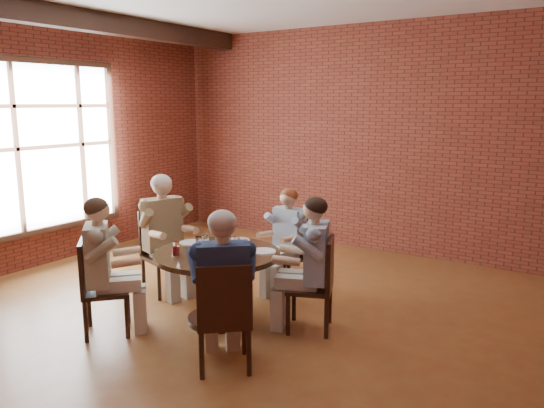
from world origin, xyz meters
The scene contains 29 objects.
floor centered at (0.00, 0.00, 0.00)m, with size 7.00×7.00×0.00m, color brown.
wall_back centered at (0.00, 3.50, 1.70)m, with size 7.00×7.00×0.00m, color brown.
wall_left centered at (-3.25, 0.00, 1.70)m, with size 7.00×7.00×0.00m, color brown.
ceiling_beam centered at (-2.45, 0.00, 3.27)m, with size 0.22×6.90×0.26m, color black.
window centered at (-3.18, 0.40, 1.65)m, with size 0.10×2.16×2.36m.
dining_table centered at (0.08, 0.00, 0.53)m, with size 1.28×1.28×0.75m.
chair_a centered at (1.04, 0.39, 0.51)m, with size 0.56×0.56×0.95m.
diner_a centered at (0.96, 0.36, 0.67)m, with size 0.54×0.66×1.35m, color #36598E, non-canonical shape.
chair_b centered at (0.23, 1.19, 0.49)m, with size 0.43×0.43×0.90m.
diner_b centered at (0.22, 1.11, 0.63)m, with size 0.48×0.59×1.26m, color #8D9EB3, non-canonical shape.
chair_c centered at (-1.09, 0.38, 0.53)m, with size 0.59×0.59×0.98m.
diner_c centered at (-1.00, 0.35, 0.71)m, with size 0.58×0.71×1.42m, color brown, non-canonical shape.
chair_d centered at (-0.73, -0.87, 0.51)m, with size 0.62×0.62×0.95m.
diner_d centered at (-0.67, -0.81, 0.68)m, with size 0.54×0.67×1.36m, color #BD9E94, non-canonical shape.
chair_e centered at (0.78, -0.79, 0.52)m, with size 0.64×0.64×0.96m.
diner_e centered at (0.72, -0.72, 0.69)m, with size 0.56×0.69×1.38m, color #192748, non-canonical shape.
plate_a centered at (0.47, 0.25, 0.76)m, with size 0.26×0.26×0.01m, color white.
plate_b centered at (-0.01, 0.46, 0.76)m, with size 0.26×0.26×0.01m, color white.
plate_c centered at (-0.37, 0.11, 0.76)m, with size 0.26×0.26×0.01m, color white.
plate_d centered at (0.37, -0.41, 0.76)m, with size 0.26×0.26×0.01m, color white.
glass_a centered at (0.40, 0.01, 0.82)m, with size 0.07×0.07×0.14m, color white.
glass_b centered at (0.20, 0.17, 0.82)m, with size 0.07×0.07×0.14m, color white.
glass_c centered at (-0.06, 0.35, 0.82)m, with size 0.07×0.07×0.14m, color white.
glass_d centered at (-0.12, 0.05, 0.82)m, with size 0.07×0.07×0.14m, color white.
glass_e centered at (-0.13, -0.04, 0.82)m, with size 0.07×0.07×0.14m, color white.
glass_f centered at (-0.20, -0.31, 0.82)m, with size 0.07×0.07×0.14m, color white.
glass_g centered at (0.17, -0.24, 0.82)m, with size 0.07×0.07×0.14m, color white.
glass_h centered at (0.37, -0.19, 0.82)m, with size 0.07×0.07×0.14m, color white.
smartphone centered at (0.33, -0.33, 0.75)m, with size 0.07×0.15×0.01m, color black.
Camera 1 is at (3.39, -4.04, 2.24)m, focal length 35.00 mm.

